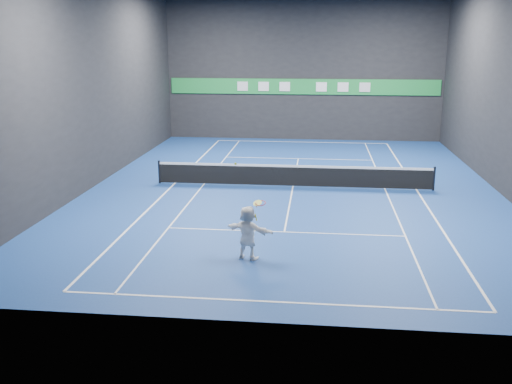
# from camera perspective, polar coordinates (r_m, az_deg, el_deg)

# --- Properties ---
(ground) EXTENTS (26.00, 26.00, 0.00)m
(ground) POSITION_cam_1_polar(r_m,az_deg,el_deg) (25.92, 3.72, 0.54)
(ground) COLOR navy
(ground) RESTS_ON ground
(wall_back) EXTENTS (18.00, 0.10, 9.00)m
(wall_back) POSITION_cam_1_polar(r_m,az_deg,el_deg) (38.16, 4.76, 11.96)
(wall_back) COLOR black
(wall_back) RESTS_ON ground
(wall_front) EXTENTS (18.00, 0.10, 9.00)m
(wall_front) POSITION_cam_1_polar(r_m,az_deg,el_deg) (12.29, 1.23, 5.97)
(wall_front) COLOR black
(wall_front) RESTS_ON ground
(wall_left) EXTENTS (0.10, 26.00, 9.00)m
(wall_left) POSITION_cam_1_polar(r_m,az_deg,el_deg) (27.11, -15.81, 10.30)
(wall_left) COLOR black
(wall_left) RESTS_ON ground
(wall_right) EXTENTS (0.10, 26.00, 9.00)m
(wall_right) POSITION_cam_1_polar(r_m,az_deg,el_deg) (26.39, 24.09, 9.47)
(wall_right) COLOR black
(wall_right) RESTS_ON ground
(baseline_near) EXTENTS (10.98, 0.08, 0.01)m
(baseline_near) POSITION_cam_1_polar(r_m,az_deg,el_deg) (14.71, 1.52, -10.91)
(baseline_near) COLOR white
(baseline_near) RESTS_ON ground
(baseline_far) EXTENTS (10.98, 0.08, 0.01)m
(baseline_far) POSITION_cam_1_polar(r_m,az_deg,el_deg) (37.55, 4.57, 5.01)
(baseline_far) COLOR white
(baseline_far) RESTS_ON ground
(sideline_doubles_left) EXTENTS (0.08, 23.78, 0.01)m
(sideline_doubles_left) POSITION_cam_1_polar(r_m,az_deg,el_deg) (26.72, -8.13, 0.86)
(sideline_doubles_left) COLOR white
(sideline_doubles_left) RESTS_ON ground
(sideline_doubles_right) EXTENTS (0.08, 23.78, 0.01)m
(sideline_doubles_right) POSITION_cam_1_polar(r_m,az_deg,el_deg) (26.28, 15.76, 0.20)
(sideline_doubles_right) COLOR white
(sideline_doubles_right) RESTS_ON ground
(sideline_singles_left) EXTENTS (0.06, 23.78, 0.01)m
(sideline_singles_left) POSITION_cam_1_polar(r_m,az_deg,el_deg) (26.41, -5.22, 0.79)
(sideline_singles_left) COLOR white
(sideline_singles_left) RESTS_ON ground
(sideline_singles_right) EXTENTS (0.06, 23.78, 0.01)m
(sideline_singles_right) POSITION_cam_1_polar(r_m,az_deg,el_deg) (26.08, 12.77, 0.29)
(sideline_singles_right) COLOR white
(sideline_singles_right) RESTS_ON ground
(service_line_near) EXTENTS (8.23, 0.06, 0.01)m
(service_line_near) POSITION_cam_1_polar(r_m,az_deg,el_deg) (19.79, 2.85, -4.01)
(service_line_near) COLOR white
(service_line_near) RESTS_ON ground
(service_line_far) EXTENTS (8.23, 0.06, 0.01)m
(service_line_far) POSITION_cam_1_polar(r_m,az_deg,el_deg) (32.16, 4.25, 3.35)
(service_line_far) COLOR white
(service_line_far) RESTS_ON ground
(center_service_line) EXTENTS (0.06, 12.80, 0.01)m
(center_service_line) POSITION_cam_1_polar(r_m,az_deg,el_deg) (25.92, 3.72, 0.55)
(center_service_line) COLOR white
(center_service_line) RESTS_ON ground
(player) EXTENTS (1.61, 1.01, 1.66)m
(player) POSITION_cam_1_polar(r_m,az_deg,el_deg) (17.16, -0.82, -4.08)
(player) COLOR white
(player) RESTS_ON ground
(tennis_ball) EXTENTS (0.07, 0.07, 0.07)m
(tennis_ball) POSITION_cam_1_polar(r_m,az_deg,el_deg) (16.89, -2.06, 2.85)
(tennis_ball) COLOR #B1D122
(tennis_ball) RESTS_ON player
(tennis_net) EXTENTS (12.50, 0.10, 1.07)m
(tennis_net) POSITION_cam_1_polar(r_m,az_deg,el_deg) (25.80, 3.74, 1.70)
(tennis_net) COLOR black
(tennis_net) RESTS_ON ground
(sponsor_banner) EXTENTS (17.64, 0.11, 1.00)m
(sponsor_banner) POSITION_cam_1_polar(r_m,az_deg,el_deg) (38.16, 4.73, 10.46)
(sponsor_banner) COLOR #1F8F3C
(sponsor_banner) RESTS_ON wall_back
(tennis_racket) EXTENTS (0.47, 0.40, 0.66)m
(tennis_racket) POSITION_cam_1_polar(r_m,az_deg,el_deg) (16.90, 0.36, -1.29)
(tennis_racket) COLOR #B11217
(tennis_racket) RESTS_ON player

